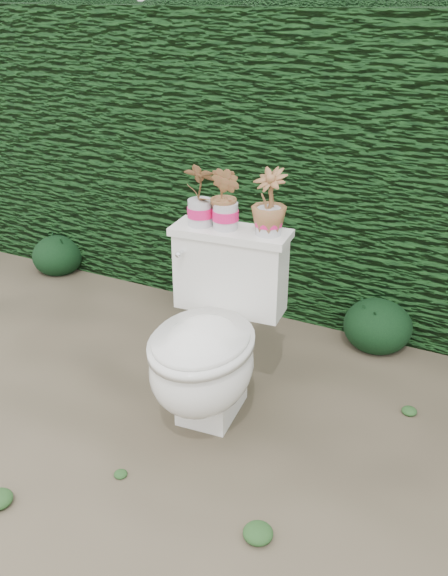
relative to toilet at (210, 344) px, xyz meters
The scene contains 9 objects.
ground 0.39m from the toilet, 116.03° to the right, with size 60.00×60.00×0.00m, color #6C604A.
hedge 1.52m from the toilet, 92.79° to the left, with size 8.00×1.00×1.60m, color #1A4717.
toilet is the anchor object (origin of this frame).
potted_plant_left 0.61m from the toilet, 125.02° to the left, with size 0.13×0.09×0.25m, color #367524.
potted_plant_center 0.60m from the toilet, 100.90° to the left, with size 0.14×0.11×0.25m, color #367524.
potted_plant_right 0.62m from the toilet, 61.11° to the left, with size 0.14×0.14×0.26m, color #367524.
liriope_clump_1 1.86m from the toilet, 150.73° to the left, with size 0.33×0.33×0.26m, color black.
liriope_clump_2 1.07m from the toilet, 118.45° to the left, with size 0.34×0.34×0.27m, color black.
liriope_clump_3 1.05m from the toilet, 60.86° to the left, with size 0.35×0.35×0.28m, color black.
Camera 1 is at (1.09, -1.75, 1.67)m, focal length 38.00 mm.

